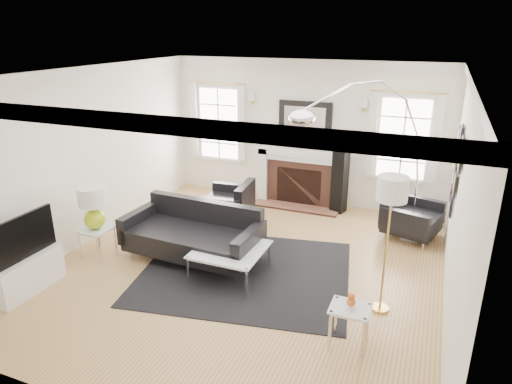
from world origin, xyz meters
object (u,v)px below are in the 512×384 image
at_px(sofa, 195,235).
at_px(coffee_table, 230,251).
at_px(armchair_right, 409,217).
at_px(gourd_lamp, 93,205).
at_px(armchair_left, 229,204).
at_px(arc_floor_lamp, 363,158).
at_px(fireplace, 301,178).

height_order(sofa, coffee_table, sofa).
xyz_separation_m(armchair_right, gourd_lamp, (-4.34, -2.57, 0.52)).
height_order(armchair_right, gourd_lamp, gourd_lamp).
xyz_separation_m(sofa, coffee_table, (0.75, -0.31, 0.02)).
height_order(armchair_left, gourd_lamp, gourd_lamp).
bearing_deg(sofa, armchair_right, 33.69).
bearing_deg(armchair_right, arc_floor_lamp, -138.03).
distance_m(armchair_left, arc_floor_lamp, 2.58).
bearing_deg(gourd_lamp, arc_floor_lamp, 27.93).
xyz_separation_m(sofa, armchair_left, (-0.07, 1.41, -0.02)).
xyz_separation_m(fireplace, coffee_table, (-0.09, -3.11, -0.15)).
bearing_deg(fireplace, coffee_table, -91.74).
height_order(fireplace, coffee_table, fireplace).
relative_size(sofa, coffee_table, 2.23).
bearing_deg(sofa, armchair_left, 92.99).
bearing_deg(armchair_left, fireplace, 56.49).
distance_m(sofa, coffee_table, 0.81).
height_order(coffee_table, arc_floor_lamp, arc_floor_lamp).
height_order(armchair_right, arc_floor_lamp, arc_floor_lamp).
xyz_separation_m(armchair_left, armchair_right, (3.05, 0.57, -0.00)).
height_order(gourd_lamp, arc_floor_lamp, arc_floor_lamp).
bearing_deg(coffee_table, fireplace, 88.26).
bearing_deg(gourd_lamp, armchair_right, 30.66).
distance_m(sofa, gourd_lamp, 1.56).
bearing_deg(fireplace, sofa, -106.73).
distance_m(fireplace, coffee_table, 3.11).
distance_m(sofa, armchair_right, 3.58).
distance_m(gourd_lamp, arc_floor_lamp, 4.12).
bearing_deg(fireplace, armchair_left, -123.51).
height_order(armchair_right, coffee_table, armchair_right).
relative_size(gourd_lamp, arc_floor_lamp, 0.24).
bearing_deg(armchair_left, sofa, -87.01).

